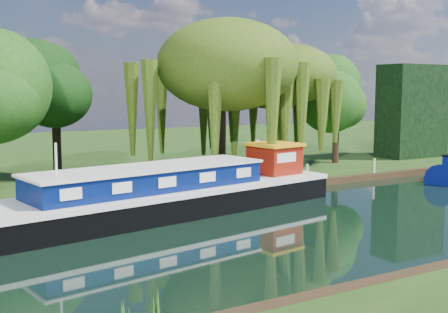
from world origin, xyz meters
TOP-DOWN VIEW (x-y plane):
  - ground at (0.00, 0.00)m, footprint 120.00×120.00m
  - far_bank at (0.00, 34.00)m, footprint 120.00×52.00m
  - dutch_barge at (-8.16, 5.41)m, footprint 19.98×7.57m
  - red_dinghy at (-13.41, 6.88)m, footprint 3.03×2.41m
  - willow_left at (-1.31, 12.26)m, footprint 8.31×8.31m
  - willow_right at (4.19, 13.92)m, footprint 7.05×7.05m
  - tree_far_mid at (-10.75, 18.09)m, footprint 5.08×5.08m
  - tree_far_right at (10.39, 14.08)m, footprint 4.49×4.49m
  - conifer_hedge at (19.00, 14.00)m, footprint 6.00×3.00m
  - lamppost at (0.50, 10.50)m, footprint 0.36×0.36m
  - mooring_posts at (-0.50, 8.40)m, footprint 19.16×0.16m

SIDE VIEW (x-z plane):
  - ground at x=0.00m, z-range 0.00..0.00m
  - red_dinghy at x=-13.41m, z-range -0.28..0.28m
  - far_bank at x=0.00m, z-range 0.00..0.45m
  - mooring_posts at x=-0.50m, z-range 0.45..1.45m
  - dutch_barge at x=-8.16m, z-range -1.04..3.08m
  - lamppost at x=0.50m, z-range 1.14..3.70m
  - conifer_hedge at x=19.00m, z-range 0.45..8.45m
  - tree_far_right at x=10.39m, z-range 1.84..9.19m
  - tree_far_mid at x=-10.75m, z-range 2.03..10.34m
  - willow_right at x=4.19m, z-range 2.42..11.01m
  - willow_left at x=-1.31m, z-range 2.71..12.67m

